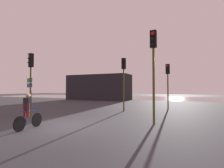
{
  "coord_description": "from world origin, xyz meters",
  "views": [
    {
      "loc": [
        5.74,
        -6.92,
        1.8
      ],
      "look_at": [
        0.5,
        5.0,
        2.2
      ],
      "focal_mm": 28.0,
      "sensor_mm": 36.0,
      "label": 1
    }
  ],
  "objects": [
    {
      "name": "direction_sign_post",
      "position": [
        -4.0,
        1.55,
        1.79
      ],
      "size": [
        1.0,
        0.5,
        2.6
      ],
      "rotation": [
        0.0,
        0.0,
        2.69
      ],
      "color": "slate",
      "rests_on": "ground"
    },
    {
      "name": "cyclist",
      "position": [
        -0.92,
        -1.21,
        0.82
      ],
      "size": [
        0.46,
        1.7,
        1.62
      ],
      "rotation": [
        0.0,
        0.0,
        0.12
      ],
      "color": "black",
      "rests_on": "ground"
    },
    {
      "name": "traffic_light_far_right",
      "position": [
        4.0,
        9.73,
        2.87
      ],
      "size": [
        0.37,
        0.39,
        4.12
      ],
      "rotation": [
        0.0,
        0.0,
        2.91
      ],
      "color": "#4C4719",
      "rests_on": "ground"
    },
    {
      "name": "ground_plane",
      "position": [
        0.0,
        0.0,
        0.0
      ],
      "size": [
        120.0,
        120.0,
        0.0
      ],
      "primitive_type": "plane",
      "color": "#333338"
    },
    {
      "name": "traffic_light_center",
      "position": [
        0.83,
        6.64,
        3.05
      ],
      "size": [
        0.33,
        0.34,
        4.39
      ],
      "rotation": [
        0.0,
        0.0,
        3.18
      ],
      "color": "#4C4719",
      "rests_on": "ground"
    },
    {
      "name": "distant_building",
      "position": [
        -8.63,
        19.96,
        2.15
      ],
      "size": [
        10.96,
        4.0,
        4.3
      ],
      "primitive_type": "cube",
      "color": "black",
      "rests_on": "ground"
    },
    {
      "name": "traffic_light_near_right",
      "position": [
        4.08,
        2.21,
        3.36
      ],
      "size": [
        0.33,
        0.35,
        4.87
      ],
      "rotation": [
        0.0,
        0.0,
        3.09
      ],
      "color": "#4C4719",
      "rests_on": "ground"
    },
    {
      "name": "water_strip",
      "position": [
        0.0,
        29.96,
        0.0
      ],
      "size": [
        80.0,
        16.0,
        0.01
      ],
      "primitive_type": "cube",
      "color": "gray",
      "rests_on": "ground"
    },
    {
      "name": "traffic_light_near_left",
      "position": [
        -3.79,
        1.43,
        2.91
      ],
      "size": [
        0.38,
        0.4,
        4.17
      ],
      "rotation": [
        0.0,
        0.0,
        2.82
      ],
      "color": "#4C4719",
      "rests_on": "ground"
    }
  ]
}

